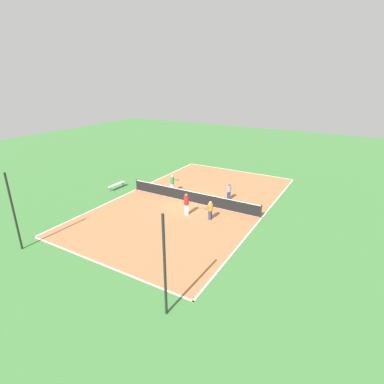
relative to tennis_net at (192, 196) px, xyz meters
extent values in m
plane|color=#3D7538|center=(0.00, 0.00, -0.53)|extent=(80.00, 80.00, 0.00)
cube|color=#AD6B42|center=(0.00, 0.00, -0.52)|extent=(11.86, 20.21, 0.02)
cube|color=white|center=(-5.88, 0.00, -0.50)|extent=(0.10, 20.21, 0.00)
cube|color=white|center=(5.88, 0.00, -0.50)|extent=(0.10, 20.21, 0.00)
cube|color=white|center=(0.00, -10.05, -0.50)|extent=(11.86, 0.10, 0.00)
cube|color=white|center=(0.00, 10.05, -0.50)|extent=(11.86, 0.10, 0.00)
cube|color=white|center=(0.00, 0.00, -0.50)|extent=(11.86, 0.10, 0.00)
cylinder|color=black|center=(-5.78, 0.00, -0.01)|extent=(0.10, 0.10, 0.99)
cylinder|color=black|center=(5.78, 0.00, -0.01)|extent=(0.10, 0.10, 0.99)
cube|color=black|center=(0.00, 0.00, -0.03)|extent=(11.56, 0.03, 0.94)
cube|color=white|center=(0.00, 0.00, 0.41)|extent=(11.56, 0.04, 0.06)
cube|color=silver|center=(7.59, 0.67, -0.10)|extent=(0.36, 1.92, 0.04)
cylinder|color=#4C4C51|center=(7.59, -0.14, -0.32)|extent=(0.08, 0.08, 0.41)
cylinder|color=#4C4C51|center=(7.59, 1.48, -0.32)|extent=(0.08, 0.08, 0.41)
cube|color=navy|center=(-2.39, -1.99, -0.15)|extent=(0.32, 0.32, 0.71)
cylinder|color=gray|center=(-2.39, -1.99, 0.46)|extent=(0.51, 0.51, 0.50)
sphere|color=brown|center=(-2.39, -1.99, 0.81)|extent=(0.21, 0.21, 0.21)
cube|color=navy|center=(-2.73, 2.11, -0.16)|extent=(0.21, 0.26, 0.70)
cylinder|color=orange|center=(-2.73, 2.11, 0.44)|extent=(0.38, 0.38, 0.49)
sphere|color=beige|center=(-2.73, 2.11, 0.79)|extent=(0.21, 0.21, 0.21)
cylinder|color=#262626|center=(-2.75, 2.43, 0.56)|extent=(0.05, 0.28, 0.03)
torus|color=black|center=(-2.76, 2.71, 0.56)|extent=(0.32, 0.32, 0.02)
cube|color=white|center=(2.71, -1.19, -0.11)|extent=(0.27, 0.22, 0.79)
cylinder|color=green|center=(2.71, -1.19, 0.56)|extent=(0.39, 0.39, 0.55)
sphere|color=beige|center=(2.71, -1.19, 0.96)|extent=(0.24, 0.24, 0.24)
cylinder|color=#262626|center=(2.39, -1.17, 0.70)|extent=(0.28, 0.05, 0.03)
torus|color=black|center=(2.11, -1.14, 0.70)|extent=(0.33, 0.33, 0.02)
cube|color=white|center=(-0.87, 2.33, -0.08)|extent=(0.32, 0.32, 0.85)
cylinder|color=red|center=(-0.87, 2.33, 0.64)|extent=(0.51, 0.51, 0.59)
sphere|color=brown|center=(-0.87, 2.33, 1.06)|extent=(0.25, 0.25, 0.25)
cylinder|color=#262626|center=(-1.11, 2.11, 0.79)|extent=(0.23, 0.21, 0.03)
torus|color=black|center=(-1.31, 1.93, 0.79)|extent=(0.43, 0.43, 0.02)
sphere|color=#CCE033|center=(-3.88, 1.35, -0.47)|extent=(0.07, 0.07, 0.07)
sphere|color=#CCE033|center=(0.62, 0.33, -0.47)|extent=(0.07, 0.07, 0.07)
sphere|color=#CCE033|center=(-5.22, -2.11, -0.47)|extent=(0.07, 0.07, 0.07)
sphere|color=#CCE033|center=(2.39, -7.07, -0.47)|extent=(0.07, 0.07, 0.07)
cylinder|color=black|center=(-5.23, 11.26, 1.86)|extent=(0.12, 0.12, 4.76)
cylinder|color=black|center=(5.23, 11.26, 1.86)|extent=(0.12, 0.12, 4.76)
camera|label=1|loc=(-11.33, 19.57, 9.05)|focal=28.00mm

